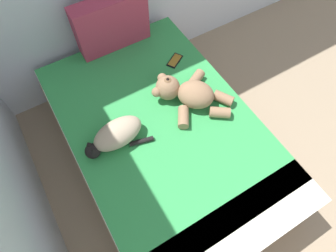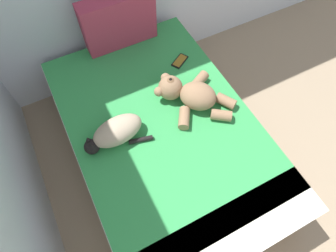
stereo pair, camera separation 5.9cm
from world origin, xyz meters
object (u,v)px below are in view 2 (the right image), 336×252
object	(u,v)px
bed	(163,141)
patterned_cushion	(119,21)
teddy_bear	(190,94)
cell_phone	(180,61)
cat	(115,132)

from	to	relation	value
bed	patterned_cushion	size ratio (longest dim) A/B	3.39
teddy_bear	cell_phone	distance (m)	0.39
patterned_cushion	teddy_bear	distance (m)	0.81
cat	bed	bearing A→B (deg)	-9.11
patterned_cushion	teddy_bear	size ratio (longest dim) A/B	1.08
bed	teddy_bear	bearing A→B (deg)	19.20
bed	patterned_cushion	bearing A→B (deg)	85.84
teddy_bear	bed	bearing A→B (deg)	-160.80
bed	teddy_bear	xyz separation A→B (m)	(0.26, 0.09, 0.33)
bed	cell_phone	world-z (taller)	cell_phone
bed	cell_phone	distance (m)	0.65
teddy_bear	cell_phone	size ratio (longest dim) A/B	3.22
patterned_cushion	cat	distance (m)	0.91
teddy_bear	cell_phone	world-z (taller)	teddy_bear
bed	teddy_bear	world-z (taller)	teddy_bear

